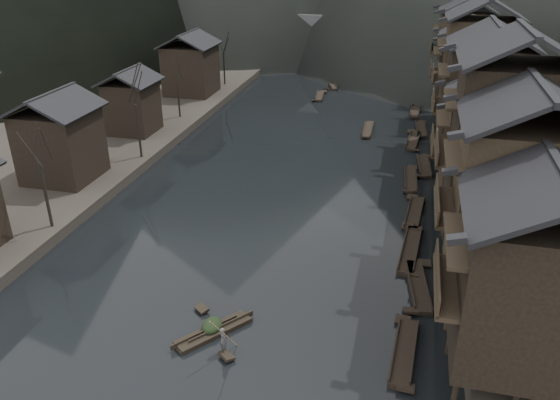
% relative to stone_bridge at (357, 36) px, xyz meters
% --- Properties ---
extents(water, '(300.00, 300.00, 0.00)m').
position_rel_stone_bridge_xyz_m(water, '(0.00, -72.00, -5.11)').
color(water, black).
rests_on(water, ground).
extents(left_bank, '(40.00, 200.00, 1.20)m').
position_rel_stone_bridge_xyz_m(left_bank, '(-35.00, -32.00, -4.51)').
color(left_bank, '#2D2823').
rests_on(left_bank, ground).
extents(stilt_houses, '(9.00, 67.60, 16.82)m').
position_rel_stone_bridge_xyz_m(stilt_houses, '(17.28, -52.77, 4.03)').
color(stilt_houses, black).
rests_on(stilt_houses, ground).
extents(left_houses, '(8.10, 53.20, 8.73)m').
position_rel_stone_bridge_xyz_m(left_houses, '(-20.50, -51.88, 0.55)').
color(left_houses, black).
rests_on(left_houses, left_bank).
extents(bare_trees, '(3.98, 61.63, 7.96)m').
position_rel_stone_bridge_xyz_m(bare_trees, '(-17.00, -56.50, 1.62)').
color(bare_trees, black).
rests_on(bare_trees, left_bank).
extents(moored_sampans, '(2.95, 67.13, 0.47)m').
position_rel_stone_bridge_xyz_m(moored_sampans, '(11.99, -47.65, -4.91)').
color(moored_sampans, black).
rests_on(moored_sampans, water).
extents(midriver_boats, '(9.86, 41.15, 0.45)m').
position_rel_stone_bridge_xyz_m(midriver_boats, '(1.61, -21.49, -4.91)').
color(midriver_boats, black).
rests_on(midriver_boats, water).
extents(stone_bridge, '(40.00, 6.00, 9.00)m').
position_rel_stone_bridge_xyz_m(stone_bridge, '(0.00, 0.00, 0.00)').
color(stone_bridge, '#4C4C4F').
rests_on(stone_bridge, ground).
extents(hero_sampan, '(4.06, 4.83, 0.44)m').
position_rel_stone_bridge_xyz_m(hero_sampan, '(0.50, -79.15, -4.91)').
color(hero_sampan, black).
rests_on(hero_sampan, water).
extents(cargo_heap, '(1.19, 1.56, 0.72)m').
position_rel_stone_bridge_xyz_m(cargo_heap, '(0.35, -78.96, -4.31)').
color(cargo_heap, black).
rests_on(cargo_heap, hero_sampan).
extents(boatman, '(0.71, 0.67, 1.63)m').
position_rel_stone_bridge_xyz_m(boatman, '(1.67, -80.65, -3.85)').
color(boatman, '#4C4C4E').
rests_on(boatman, hero_sampan).
extents(bamboo_pole, '(0.99, 2.36, 3.69)m').
position_rel_stone_bridge_xyz_m(bamboo_pole, '(1.87, -80.65, -1.19)').
color(bamboo_pole, '#8C7A51').
rests_on(bamboo_pole, boatman).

